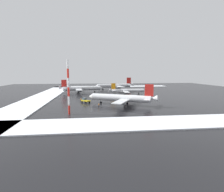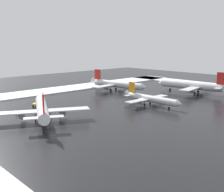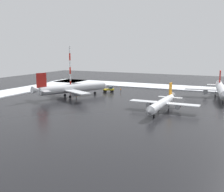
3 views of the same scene
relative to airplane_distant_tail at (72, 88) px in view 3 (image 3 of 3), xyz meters
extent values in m
plane|color=black|center=(-37.11, 6.47, -3.31)|extent=(240.00, 240.00, 0.00)
cube|color=white|center=(-37.11, -43.53, -3.13)|extent=(152.00, 16.00, 0.35)
cube|color=white|center=(29.89, 6.47, -3.13)|extent=(14.00, 116.00, 0.35)
cylinder|color=silver|center=(-0.38, -0.73, 0.00)|extent=(15.86, 26.62, 3.21)
cone|color=silver|center=(-7.40, -14.30, 0.00)|extent=(3.75, 3.41, 3.05)
cone|color=silver|center=(6.74, 13.02, 0.56)|extent=(3.97, 4.25, 3.12)
cube|color=silver|center=(7.80, -1.77, -0.29)|extent=(12.80, 9.33, 0.34)
cylinder|color=gray|center=(5.90, -1.32, -1.23)|extent=(3.15, 3.72, 1.89)
cube|color=silver|center=(-5.95, 5.35, -0.29)|extent=(12.80, 9.33, 0.34)
cylinder|color=gray|center=(-4.49, 4.06, -1.23)|extent=(3.15, 3.72, 1.89)
cube|color=red|center=(5.70, 11.01, 4.05)|extent=(2.04, 3.51, 5.28)
cube|color=silver|center=(8.12, 9.54, 0.37)|extent=(5.15, 4.26, 0.23)
cube|color=silver|center=(3.10, 12.14, 0.37)|extent=(5.15, 4.26, 0.23)
cylinder|color=black|center=(-4.93, -9.53, -1.42)|extent=(0.23, 0.23, 0.66)
cylinder|color=black|center=(-4.93, -9.53, -2.79)|extent=(0.77, 1.07, 1.04)
cylinder|color=black|center=(2.77, 0.83, -1.42)|extent=(0.23, 0.23, 0.66)
cylinder|color=black|center=(2.77, 0.83, -2.79)|extent=(0.77, 1.07, 1.04)
cylinder|color=black|center=(-0.92, 2.74, -1.42)|extent=(0.23, 0.23, 0.66)
cylinder|color=black|center=(-0.92, 2.74, -2.79)|extent=(0.77, 1.07, 1.04)
cylinder|color=silver|center=(-38.97, 10.91, -0.76)|extent=(2.56, 21.81, 2.47)
cone|color=silver|center=(-38.92, 22.68, -0.76)|extent=(2.35, 1.75, 2.35)
cone|color=silver|center=(-39.02, -1.01, -0.33)|extent=(2.11, 2.60, 2.40)
cube|color=silver|center=(-44.94, 8.75, -0.98)|extent=(9.46, 3.24, 0.26)
cylinder|color=gray|center=(-43.48, 9.11, -1.71)|extent=(1.46, 2.48, 1.45)
cube|color=silver|center=(-33.02, 8.71, -0.98)|extent=(9.46, 3.24, 0.26)
cylinder|color=gray|center=(-34.47, 9.08, -1.71)|extent=(1.46, 2.48, 1.45)
cube|color=orange|center=(-39.01, 0.74, 2.36)|extent=(0.27, 2.91, 4.07)
cube|color=silver|center=(-41.19, 0.89, -0.47)|extent=(3.50, 1.90, 0.17)
cube|color=silver|center=(-36.83, 0.87, -0.47)|extent=(3.50, 1.90, 0.17)
cylinder|color=black|center=(-38.94, 18.54, -1.85)|extent=(0.17, 0.17, 0.51)
cylinder|color=black|center=(-38.94, 18.54, -2.91)|extent=(0.26, 0.80, 0.80)
cylinder|color=black|center=(-40.58, 8.74, -1.85)|extent=(0.17, 0.17, 0.51)
cylinder|color=black|center=(-40.58, 8.74, -2.91)|extent=(0.26, 0.80, 0.80)
cylinder|color=black|center=(-37.38, 8.72, -1.85)|extent=(0.17, 0.17, 0.51)
cylinder|color=black|center=(-37.38, 8.72, -2.91)|extent=(0.26, 0.80, 0.80)
cylinder|color=silver|center=(-53.12, -21.33, -0.09)|extent=(7.07, 27.71, 3.12)
cone|color=silver|center=(-50.95, -36.23, 0.46)|extent=(3.10, 3.63, 3.04)
cube|color=silver|center=(-45.27, -22.97, -0.37)|extent=(12.40, 5.72, 0.33)
cylinder|color=gray|center=(-47.16, -22.78, -1.29)|extent=(2.27, 3.35, 1.84)
cube|color=red|center=(-51.26, -34.05, 3.86)|extent=(0.86, 3.68, 5.14)
cube|color=silver|center=(-48.56, -33.47, 0.28)|extent=(4.71, 3.00, 0.22)
cylinder|color=black|center=(-54.51, -11.79, -1.47)|extent=(0.22, 0.22, 0.64)
cylinder|color=black|center=(-54.51, -11.79, -2.80)|extent=(0.46, 1.05, 1.01)
cylinder|color=black|center=(-50.72, -23.76, -1.47)|extent=(0.22, 0.22, 0.64)
cylinder|color=black|center=(-50.72, -23.76, -2.80)|extent=(0.46, 1.05, 1.01)
cube|color=gold|center=(-7.58, -16.95, -2.16)|extent=(4.84, 4.78, 0.50)
cube|color=#3F5160|center=(-8.25, -17.59, -1.36)|extent=(2.05, 2.05, 1.10)
cylinder|color=black|center=(-8.05, -18.78, -2.86)|extent=(0.87, 0.86, 0.90)
cylinder|color=black|center=(-9.43, -17.36, -2.86)|extent=(0.87, 0.86, 0.90)
cylinder|color=black|center=(-5.74, -16.54, -2.86)|extent=(0.87, 0.86, 0.90)
cylinder|color=black|center=(-7.11, -15.12, -2.86)|extent=(0.87, 0.86, 0.90)
cylinder|color=black|center=(-12.16, -19.75, -2.88)|extent=(0.16, 0.16, 0.85)
cylinder|color=black|center=(-12.26, -19.58, -2.88)|extent=(0.16, 0.16, 0.85)
cylinder|color=orange|center=(-12.21, -19.67, -2.15)|extent=(0.36, 0.36, 0.62)
sphere|color=tan|center=(-12.21, -19.67, -1.72)|extent=(0.24, 0.24, 0.24)
cylinder|color=black|center=(3.28, -10.89, -2.88)|extent=(0.16, 0.16, 0.85)
cylinder|color=black|center=(3.43, -10.76, -2.88)|extent=(0.16, 0.16, 0.85)
cylinder|color=orange|center=(3.36, -10.83, -2.15)|extent=(0.36, 0.36, 0.62)
sphere|color=tan|center=(3.36, -10.83, -1.72)|extent=(0.24, 0.24, 0.24)
cylinder|color=black|center=(-4.08, 3.41, -2.88)|extent=(0.16, 0.16, 0.85)
cylinder|color=black|center=(-4.07, 3.21, -2.88)|extent=(0.16, 0.16, 0.85)
cylinder|color=orange|center=(-4.07, 3.31, -2.15)|extent=(0.36, 0.36, 0.62)
sphere|color=tan|center=(-4.07, 3.31, -1.72)|extent=(0.24, 0.24, 0.24)
cylinder|color=red|center=(15.51, -22.07, -1.66)|extent=(0.70, 0.70, 3.29)
cylinder|color=white|center=(15.51, -22.07, 1.63)|extent=(0.70, 0.70, 3.29)
cylinder|color=red|center=(15.51, -22.07, 4.92)|extent=(0.70, 0.70, 3.29)
cylinder|color=white|center=(15.51, -22.07, 8.22)|extent=(0.70, 0.70, 3.29)
cylinder|color=red|center=(15.51, -22.07, 11.51)|extent=(0.70, 0.70, 3.29)
cylinder|color=white|center=(15.51, -22.07, 14.80)|extent=(0.70, 0.70, 3.29)
camera|label=1|loc=(78.98, -13.61, 11.91)|focal=28.00mm
camera|label=2|loc=(41.22, 74.07, 19.14)|focal=45.00mm
camera|label=3|loc=(-60.86, 91.10, 15.33)|focal=45.00mm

